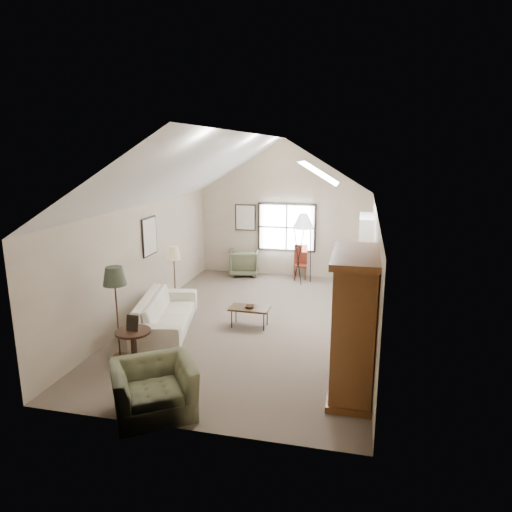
% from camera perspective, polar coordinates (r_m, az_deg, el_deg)
% --- Properties ---
extents(room_shell, '(5.01, 8.01, 4.00)m').
position_cam_1_polar(room_shell, '(9.37, -0.56, 10.26)').
color(room_shell, brown).
rests_on(room_shell, ground).
extents(window, '(1.72, 0.08, 1.42)m').
position_cam_1_polar(window, '(13.42, 3.86, 3.58)').
color(window, black).
rests_on(window, room_shell).
extents(skylight, '(0.80, 1.20, 0.52)m').
position_cam_1_polar(skylight, '(10.05, 8.02, 10.41)').
color(skylight, white).
rests_on(skylight, room_shell).
extents(wall_art, '(1.97, 3.71, 0.88)m').
position_cam_1_polar(wall_art, '(11.93, -7.16, 3.65)').
color(wall_art, black).
rests_on(wall_art, room_shell).
extents(armoire, '(0.60, 1.50, 2.20)m').
position_cam_1_polar(armoire, '(7.18, 12.12, -8.24)').
color(armoire, brown).
rests_on(armoire, ground).
extents(tv_alcove, '(0.32, 1.30, 2.10)m').
position_cam_1_polar(tv_alcove, '(11.00, 13.41, -0.50)').
color(tv_alcove, white).
rests_on(tv_alcove, ground).
extents(media_console, '(0.34, 1.18, 0.60)m').
position_cam_1_polar(media_console, '(11.23, 13.08, -4.71)').
color(media_console, '#382316').
rests_on(media_console, ground).
extents(tv_panel, '(0.05, 0.90, 0.55)m').
position_cam_1_polar(tv_panel, '(11.05, 13.24, -1.65)').
color(tv_panel, black).
rests_on(tv_panel, media_console).
extents(sofa, '(1.48, 2.62, 0.72)m').
position_cam_1_polar(sofa, '(9.77, -11.16, -6.98)').
color(sofa, white).
rests_on(sofa, ground).
extents(armchair_near, '(1.50, 1.46, 0.74)m').
position_cam_1_polar(armchair_near, '(6.91, -12.67, -15.87)').
color(armchair_near, '#5D6143').
rests_on(armchair_near, ground).
extents(armchair_far, '(0.97, 0.99, 0.78)m').
position_cam_1_polar(armchair_far, '(13.63, -1.47, -0.80)').
color(armchair_far, '#5B6446').
rests_on(armchair_far, ground).
extents(coffee_table, '(0.84, 0.48, 0.43)m').
position_cam_1_polar(coffee_table, '(9.77, -0.81, -7.63)').
color(coffee_table, '#3C2818').
rests_on(coffee_table, ground).
extents(bowl, '(0.20, 0.20, 0.05)m').
position_cam_1_polar(bowl, '(9.69, -0.82, -6.31)').
color(bowl, '#3E2519').
rests_on(bowl, coffee_table).
extents(side_table, '(0.74, 0.74, 0.62)m').
position_cam_1_polar(side_table, '(8.42, -15.01, -10.95)').
color(side_table, '#331B15').
rests_on(side_table, ground).
extents(side_chair, '(0.41, 0.41, 0.97)m').
position_cam_1_polar(side_chair, '(13.30, 5.57, -0.79)').
color(side_chair, maroon).
rests_on(side_chair, ground).
extents(tripod_lamp, '(0.76, 0.76, 2.01)m').
position_cam_1_polar(tripod_lamp, '(12.71, 5.86, 0.96)').
color(tripod_lamp, white).
rests_on(tripod_lamp, ground).
extents(dark_lamp, '(0.49, 0.49, 1.72)m').
position_cam_1_polar(dark_lamp, '(8.57, -16.98, -6.68)').
color(dark_lamp, '#282F21').
rests_on(dark_lamp, ground).
extents(tan_lamp, '(0.37, 0.37, 1.55)m').
position_cam_1_polar(tan_lamp, '(10.80, -10.13, -2.66)').
color(tan_lamp, tan).
rests_on(tan_lamp, ground).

